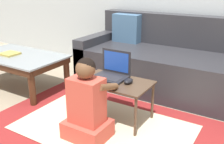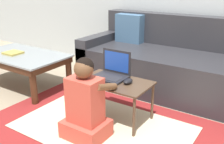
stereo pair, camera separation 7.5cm
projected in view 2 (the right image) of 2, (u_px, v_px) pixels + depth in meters
The scene contains 9 objects.
ground_plane at pixel (94, 121), 2.43m from camera, with size 16.00×16.00×0.00m, color gray.
area_rug at pixel (103, 127), 2.32m from camera, with size 2.06×1.30×0.01m.
couch at pixel (166, 64), 3.10m from camera, with size 1.96×0.92×0.84m.
coffee_table at pixel (22, 59), 3.12m from camera, with size 1.10×0.64×0.40m.
laptop_desk at pixel (115, 85), 2.36m from camera, with size 0.64×0.39×0.38m.
laptop at pixel (111, 73), 2.42m from camera, with size 0.30×0.24×0.25m.
computer_mouse at pixel (128, 81), 2.29m from camera, with size 0.07×0.11×0.04m.
person_seated at pixel (86, 105), 2.09m from camera, with size 0.35×0.39×0.69m.
book_on_table at pixel (13, 53), 3.10m from camera, with size 0.20×0.18×0.02m.
Camera 2 is at (1.31, -1.69, 1.24)m, focal length 42.00 mm.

